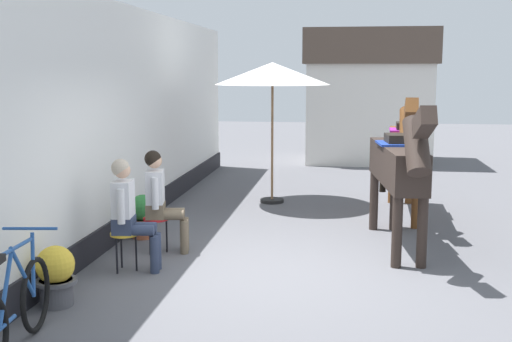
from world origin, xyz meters
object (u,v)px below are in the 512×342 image
Objects in this scene: saddled_horse_far at (405,148)px; flower_planter_far at (143,215)px; leaning_bicycle at (15,311)px; cafe_parasol at (272,75)px; seated_visitor_near at (129,209)px; flower_planter_near at (56,275)px; saddled_horse_near at (399,166)px; seated_visitor_far at (160,196)px.

flower_planter_far is (-3.90, -1.99, -0.82)m from saddled_horse_far.
leaning_bicycle is 7.21m from cafe_parasol.
seated_visitor_near is 4.82m from cafe_parasol.
cafe_parasol is at bearing 78.11° from leaning_bicycle.
flower_planter_far is 3.98m from leaning_bicycle.
seated_visitor_near is 2.17× the size of flower_planter_near.
saddled_horse_near reaches higher than flower_planter_near.
cafe_parasol reaches higher than seated_visitor_near.
leaning_bicycle is at bearing -81.14° from flower_planter_near.
flower_planter_far is at bearing 123.81° from seated_visitor_far.
cafe_parasol is (-2.32, 0.83, 1.20)m from saddled_horse_far.
seated_visitor_far is at bearing 80.22° from seated_visitor_near.
leaning_bicycle is 0.68× the size of cafe_parasol.
saddled_horse_near is at bearing 36.31° from flower_planter_near.
cafe_parasol is (1.10, 3.54, 1.59)m from seated_visitor_far.
saddled_horse_near is (3.30, 1.46, 0.38)m from seated_visitor_near.
saddled_horse_near is at bearing -54.72° from cafe_parasol.
seated_visitor_near is 2.17× the size of flower_planter_far.
cafe_parasol is (1.24, 4.38, 1.59)m from seated_visitor_near.
saddled_horse_far reaches higher than seated_visitor_near.
flower_planter_near is at bearing -106.02° from cafe_parasol.
flower_planter_near is 0.25× the size of cafe_parasol.
cafe_parasol is at bearing 160.40° from saddled_horse_far.
seated_visitor_far is at bearing -168.88° from saddled_horse_near.
seated_visitor_far is 2.17× the size of flower_planter_far.
saddled_horse_far is 4.45m from flower_planter_far.
saddled_horse_far reaches higher than flower_planter_far.
cafe_parasol is (1.58, 2.81, 2.03)m from flower_planter_far.
saddled_horse_far is at bearing 38.45° from seated_visitor_far.
saddled_horse_near is 4.68× the size of flower_planter_far.
flower_planter_far is at bearing 102.25° from seated_visitor_near.
seated_visitor_far is 3.24m from saddled_horse_near.
saddled_horse_near is (3.16, 0.62, 0.38)m from seated_visitor_far.
flower_planter_near is (-3.93, -4.79, -0.82)m from saddled_horse_far.
cafe_parasol is (-2.06, 2.92, 1.20)m from saddled_horse_near.
flower_planter_near is at bearing -143.69° from saddled_horse_near.
cafe_parasol reaches higher than saddled_horse_far.
seated_visitor_far is 2.19m from flower_planter_near.
seated_visitor_near reaches higher than flower_planter_near.
saddled_horse_far is 1.16× the size of cafe_parasol.
leaning_bicycle is (-0.33, -3.25, -0.38)m from seated_visitor_far.
cafe_parasol reaches higher than seated_visitor_far.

